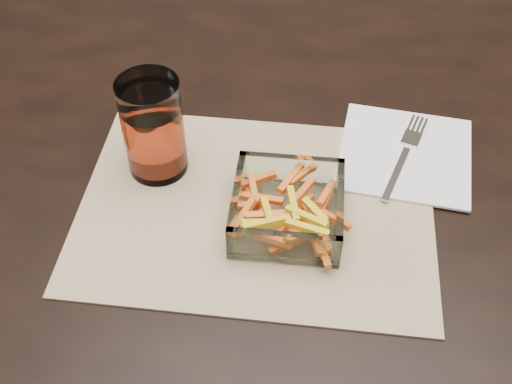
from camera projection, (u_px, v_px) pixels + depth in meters
The scene contains 6 objects.
dining_table at pixel (361, 205), 0.94m from camera, with size 1.60×0.90×0.75m.
placemat at pixel (256, 207), 0.82m from camera, with size 0.45×0.33×0.00m, color tan.
glass_bowl at pixel (287, 210), 0.79m from camera, with size 0.14×0.14×0.05m.
tumbler at pixel (154, 130), 0.82m from camera, with size 0.08×0.08×0.14m.
napkin at pixel (405, 154), 0.88m from camera, with size 0.18×0.18×0.00m, color white.
fork at pixel (405, 153), 0.88m from camera, with size 0.08×0.17×0.00m.
Camera 1 is at (-0.12, -0.63, 1.37)m, focal length 45.00 mm.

